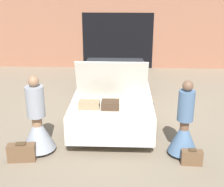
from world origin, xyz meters
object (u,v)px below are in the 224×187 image
(person_left, at_px, (37,126))
(suitcase_beside_right_person, at_px, (192,157))
(car, at_px, (114,90))
(suitcase_beside_left_person, at_px, (22,152))
(person_right, at_px, (184,130))

(person_left, height_order, suitcase_beside_right_person, person_left)
(car, height_order, person_left, car)
(car, distance_m, suitcase_beside_left_person, 3.27)
(car, bearing_deg, suitcase_beside_right_person, -59.75)
(person_left, height_order, suitcase_beside_left_person, person_left)
(suitcase_beside_left_person, bearing_deg, suitcase_beside_right_person, -0.01)
(person_left, bearing_deg, suitcase_beside_left_person, -26.94)
(person_left, xyz_separation_m, suitcase_beside_right_person, (3.09, -0.38, -0.43))
(person_right, distance_m, suitcase_beside_right_person, 0.56)
(car, height_order, suitcase_beside_right_person, car)
(suitcase_beside_left_person, bearing_deg, person_right, 6.43)
(car, height_order, person_right, car)
(person_right, bearing_deg, car, 41.47)
(car, relative_size, person_right, 3.09)
(person_right, relative_size, suitcase_beside_right_person, 3.89)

